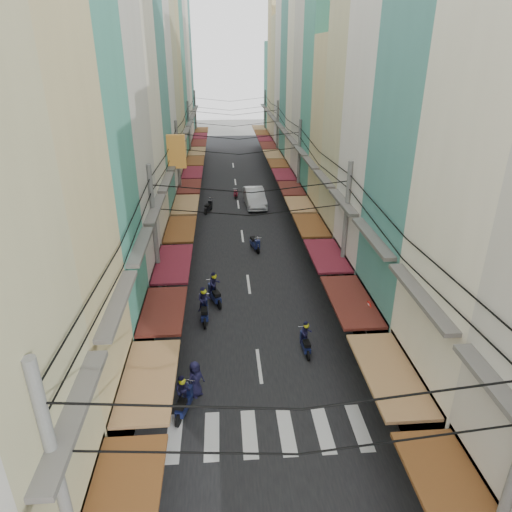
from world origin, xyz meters
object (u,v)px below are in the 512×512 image
bicycle (358,323)px  market_umbrella (433,378)px  traffic_sign (368,318)px  white_car (255,206)px

bicycle → market_umbrella: 7.55m
bicycle → traffic_sign: traffic_sign is taller
market_umbrella → traffic_sign: 4.17m
bicycle → traffic_sign: bearing=158.4°
white_car → market_umbrella: market_umbrella is taller
bicycle → market_umbrella: bearing=175.0°
white_car → bicycle: (3.99, -20.41, 0.00)m
white_car → bicycle: bearing=-82.2°
white_car → traffic_sign: traffic_sign is taller
market_umbrella → bicycle: bearing=93.9°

